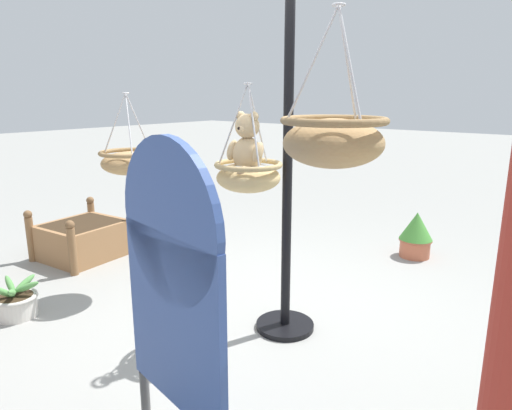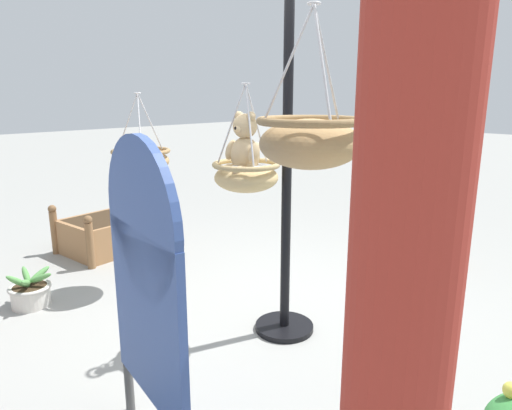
{
  "view_description": "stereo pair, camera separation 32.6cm",
  "coord_description": "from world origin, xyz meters",
  "views": [
    {
      "loc": [
        -2.05,
        2.61,
        1.74
      ],
      "look_at": [
        -0.04,
        0.1,
        0.96
      ],
      "focal_mm": 31.98,
      "sensor_mm": 36.0,
      "label": 1
    },
    {
      "loc": [
        -2.3,
        2.4,
        1.74
      ],
      "look_at": [
        -0.04,
        0.1,
        0.96
      ],
      "focal_mm": 31.98,
      "sensor_mm": 36.0,
      "label": 2
    }
  ],
  "objects": [
    {
      "name": "potted_plant_bushy_green",
      "position": [
        1.55,
        1.2,
        0.12
      ],
      "size": [
        0.38,
        0.38,
        0.32
      ],
      "color": "beige",
      "rests_on": "ground"
    },
    {
      "name": "hanging_basket_with_teddy",
      "position": [
        -0.09,
        0.25,
        1.21
      ],
      "size": [
        0.47,
        0.47,
        0.73
      ],
      "color": "tan"
    },
    {
      "name": "display_pole_central",
      "position": [
        -0.24,
        -0.0,
        0.76
      ],
      "size": [
        0.44,
        0.44,
        2.44
      ],
      "color": "black",
      "rests_on": "ground"
    },
    {
      "name": "hanging_basket_right_low",
      "position": [
        1.22,
        0.27,
        1.18
      ],
      "size": [
        0.51,
        0.51,
        0.69
      ],
      "color": "#A37F51"
    },
    {
      "name": "wooden_planter_box",
      "position": [
        2.39,
        0.09,
        0.21
      ],
      "size": [
        0.87,
        0.93,
        0.56
      ],
      "color": "#9E7047",
      "rests_on": "ground"
    },
    {
      "name": "ground_plane",
      "position": [
        0.0,
        0.0,
        0.0
      ],
      "size": [
        40.0,
        40.0,
        0.0
      ],
      "primitive_type": "plane",
      "color": "gray"
    },
    {
      "name": "hanging_basket_left_high",
      "position": [
        -1.0,
        0.72,
        1.54
      ],
      "size": [
        0.5,
        0.5,
        0.72
      ],
      "color": "#A37F51"
    },
    {
      "name": "teddy_bear",
      "position": [
        -0.09,
        0.27,
        1.39
      ],
      "size": [
        0.29,
        0.27,
        0.42
      ],
      "color": "tan"
    },
    {
      "name": "greenhouse_pillar_left",
      "position": [
        -2.0,
        1.77,
        1.26
      ],
      "size": [
        0.33,
        0.33,
        2.61
      ],
      "color": "#9E2D23",
      "rests_on": "ground"
    },
    {
      "name": "display_sign_board",
      "position": [
        -0.56,
        1.36,
        0.93
      ],
      "size": [
        0.75,
        0.17,
        1.58
      ],
      "color": "#334C8C",
      "rests_on": "ground"
    },
    {
      "name": "potted_plant_fern_front",
      "position": [
        -0.44,
        -2.18,
        0.26
      ],
      "size": [
        0.35,
        0.35,
        0.5
      ],
      "color": "#BC6042",
      "rests_on": "ground"
    }
  ]
}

